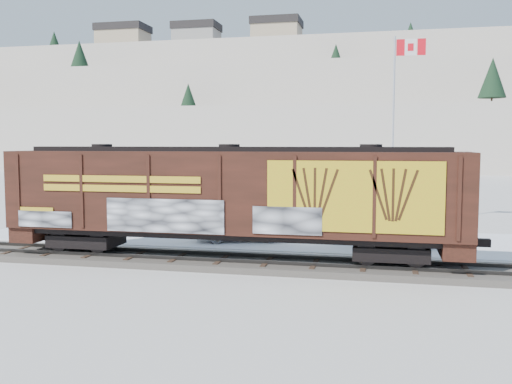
% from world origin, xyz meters
% --- Properties ---
extents(ground, '(500.00, 500.00, 0.00)m').
position_xyz_m(ground, '(0.00, 0.00, 0.00)').
color(ground, white).
rests_on(ground, ground).
extents(rail_track, '(50.00, 3.40, 0.43)m').
position_xyz_m(rail_track, '(0.00, 0.00, 0.15)').
color(rail_track, '#59544C').
rests_on(rail_track, ground).
extents(parking_strip, '(40.00, 8.00, 0.03)m').
position_xyz_m(parking_strip, '(0.00, 7.50, 0.01)').
color(parking_strip, white).
rests_on(parking_strip, ground).
extents(hillside, '(360.00, 110.00, 93.00)m').
position_xyz_m(hillside, '(-0.05, 139.79, 14.37)').
color(hillside, white).
rests_on(hillside, ground).
extents(hopper_railcar, '(19.76, 3.06, 4.70)m').
position_xyz_m(hopper_railcar, '(-3.71, -0.01, 3.05)').
color(hopper_railcar, black).
rests_on(hopper_railcar, rail_track).
extents(flagpole, '(2.30, 0.90, 11.83)m').
position_xyz_m(flagpole, '(3.36, 13.22, 4.40)').
color(flagpole, silver).
rests_on(flagpole, ground).
extents(car_silver, '(5.20, 3.25, 1.65)m').
position_xyz_m(car_silver, '(-4.73, 5.94, 0.86)').
color(car_silver, '#B2B4BA').
rests_on(car_silver, parking_strip).
extents(car_white, '(4.82, 2.22, 1.53)m').
position_xyz_m(car_white, '(-2.11, 6.99, 0.80)').
color(car_white, silver).
rests_on(car_white, parking_strip).
extents(car_dark, '(5.72, 3.64, 1.54)m').
position_xyz_m(car_dark, '(2.99, 7.00, 0.80)').
color(car_dark, black).
rests_on(car_dark, parking_strip).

